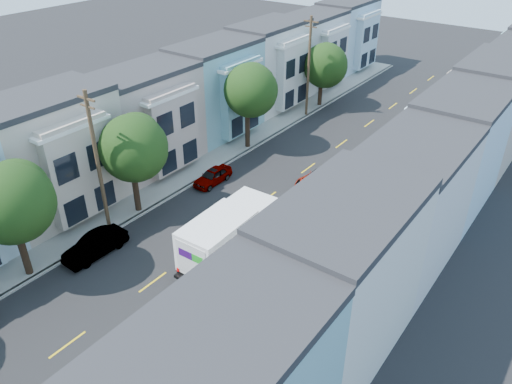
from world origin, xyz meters
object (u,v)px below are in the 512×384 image
Objects in this scene: tree_e at (325,66)px; utility_pole_near at (98,165)px; parked_left_c at (95,246)px; utility_pole_far at (309,67)px; tree_d at (250,90)px; tree_far_r at (448,97)px; tree_c at (133,148)px; tree_b at (11,203)px; lead_sedan at (322,179)px; parked_right_c at (357,183)px; parked_left_d at (213,176)px; fedex_truck at (228,234)px; parked_right_b at (167,351)px; parked_right_d at (402,143)px.

tree_e is 29.31m from utility_pole_near.
parked_left_c is at bearing -87.45° from tree_e.
tree_e is at bearing 90.03° from utility_pole_far.
tree_d is 18.43m from tree_far_r.
tree_d is at bearing 90.00° from tree_c.
tree_b is at bearing -110.71° from tree_far_r.
lead_sedan is 1.31× the size of parked_right_c.
tree_far_r is at bearing 65.52° from utility_pole_near.
parked_left_c is 11.54m from parked_left_d.
tree_e reaches higher than tree_far_r.
tree_c is at bearing -120.17° from lead_sedan.
lead_sedan is (0.23, 11.47, -1.18)m from fedex_truck.
tree_far_r is at bearing 63.15° from tree_c.
utility_pole_near is at bearing -113.87° from lead_sedan.
tree_e is 28.24m from fedex_truck.
utility_pole_far is 28.61m from parked_left_c.
utility_pole_far is at bearing 94.16° from parked_left_c.
tree_far_r is 33.52m from parked_left_c.
lead_sedan is at bearing -60.19° from tree_e.
parked_left_d is (-11.79, -19.67, -3.36)m from tree_far_r.
parked_left_d is at bearing -78.49° from tree_d.
tree_far_r is at bearing 84.20° from parked_right_b.
tree_far_r reaches higher than parked_left_d.
parked_right_c is at bearing 76.68° from fedex_truck.
tree_b is 37.34m from tree_far_r.
fedex_truck is at bearing -70.02° from utility_pole_far.
tree_d is at bearing 90.01° from utility_pole_near.
tree_b reaches higher than tree_e.
parked_right_c is (11.20, 21.05, -4.63)m from tree_b.
tree_b is 35.24m from tree_e.
tree_b is 1.11× the size of tree_e.
tree_d is (-0.00, 22.12, 0.23)m from tree_b.
tree_far_r is 31.86m from utility_pole_near.
utility_pole_near is at bearing -121.43° from parked_right_c.
tree_d is 0.79× the size of utility_pole_far.
parked_right_d is at bearing 70.98° from parked_left_c.
parked_right_d is at bearing 95.09° from parked_right_c.
tree_b is 1.08× the size of fedex_truck.
parked_left_d is 0.97× the size of parked_right_c.
fedex_truck is 11.53m from lead_sedan.
parked_right_b is at bearing -74.72° from lead_sedan.
fedex_truck is 12.95m from parked_right_c.
parked_left_c is 19.93m from parked_right_c.
parked_right_b is at bearing -70.51° from utility_pole_far.
lead_sedan is at bearing 94.54° from parked_right_b.
tree_d is at bearing 174.07° from lead_sedan.
tree_d is at bearing 114.64° from parked_right_b.
lead_sedan is 17.81m from parked_left_c.
utility_pole_near reaches higher than fedex_truck.
parked_right_b is at bearing 1.41° from tree_b.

